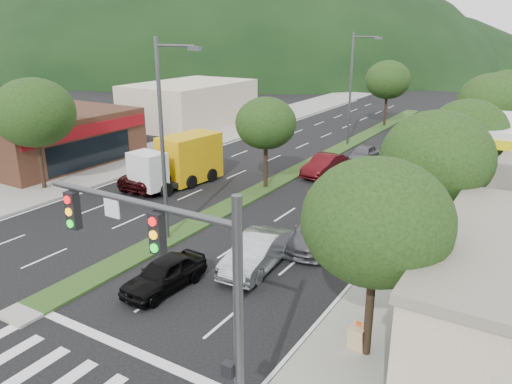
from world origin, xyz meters
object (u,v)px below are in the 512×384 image
Objects in this scene: streetlight_mid at (353,84)px; a_frame_sign at (357,336)px; tree_r_c at (468,133)px; tree_l_a at (34,113)px; tree_r_d at (493,103)px; sedan_silver at (257,252)px; car_queue_a at (164,274)px; box_truck at (181,162)px; car_queue_e at (363,154)px; car_queue_b at (318,231)px; tree_r_e at (507,92)px; motorhome at (449,141)px; streetlight_near at (165,133)px; tree_med_far at (388,80)px; tree_med_near at (266,123)px; suv_maroon at (158,176)px; tree_r_b at (437,158)px; car_queue_c at (325,165)px; traffic_signal at (183,277)px; tree_r_a at (377,221)px; car_queue_d at (431,147)px.

a_frame_sign is (11.46, -29.00, -4.90)m from streetlight_mid.
tree_l_a is (-24.50, -10.00, 0.43)m from tree_r_c.
sedan_silver is (-6.38, -22.42, -4.40)m from tree_r_d.
car_queue_a reaches higher than a_frame_sign.
box_truck is at bearing 138.58° from sedan_silver.
a_frame_sign is (8.36, -23.94, -0.02)m from car_queue_e.
a_frame_sign is (17.05, -11.79, -0.89)m from box_truck.
tree_r_e is at bearing 72.59° from car_queue_b.
car_queue_e is at bearing 91.77° from sedan_silver.
streetlight_mid is 9.64m from motorhome.
car_queue_a is at bearing -52.25° from streetlight_near.
tree_r_e is 5.59× the size of a_frame_sign.
streetlight_mid reaches higher than tree_med_far.
tree_r_d reaches higher than motorhome.
streetlight_near and streetlight_mid have the same top height.
car_queue_a is at bearing -118.53° from tree_r_c.
tree_med_near is 1.06× the size of suv_maroon.
tree_r_b is at bearing -90.00° from tree_r_d.
sedan_silver is at bearing -115.59° from car_queue_b.
tree_med_near is at bearing 128.68° from car_queue_b.
tree_med_near is 1.50× the size of car_queue_a.
motorhome is (8.75, 24.11, -3.96)m from streetlight_near.
motorhome is (-3.05, 2.11, -3.56)m from tree_r_d.
streetlight_near is 15.82m from car_queue_c.
car_queue_b is 16.97m from car_queue_e.
suv_maroon is at bearing -163.33° from tree_r_c.
sedan_silver is at bearing -105.89° from tree_r_d.
tree_l_a reaches higher than car_queue_b.
tree_med_far reaches higher than car_queue_a.
streetlight_mid is (-11.79, -7.00, 0.69)m from tree_r_e.
car_queue_b is (-5.13, -18.65, -4.43)m from tree_r_d.
tree_l_a is 1.04× the size of box_truck.
suv_maroon is (-18.43, -5.52, -3.96)m from tree_r_c.
car_queue_b is at bearing -97.45° from motorhome.
tree_r_b is (2.97, 13.54, 0.39)m from traffic_signal.
tree_r_a is at bearing -58.02° from car_queue_c.
tree_med_far is at bearing 119.16° from car_queue_d.
tree_r_b is 5.78× the size of a_frame_sign.
motorhome is 28.25m from a_frame_sign.
tree_med_near is 1.26× the size of sedan_silver.
tree_r_a is 31.32m from streetlight_mid.
tree_med_near is at bearing -135.00° from tree_r_d.
tree_r_b reaches higher than traffic_signal.
tree_r_c is 12.45m from car_queue_e.
motorhome reaches higher than car_queue_d.
tree_med_near is at bearing 153.43° from tree_r_b.
tree_med_far reaches higher than tree_med_near.
tree_med_near is 6.49m from box_truck.
car_queue_e reaches higher than a_frame_sign.
tree_med_near is at bearing -90.00° from tree_med_far.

